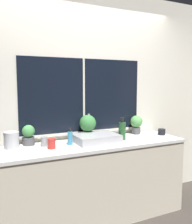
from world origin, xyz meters
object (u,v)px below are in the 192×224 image
Objects in this scene: potted_plant_left at (29,135)px; bottle_tall at (122,130)px; soap_bottle at (70,138)px; mug_black at (162,132)px; mug_red at (52,144)px; potted_plant_center at (88,124)px; potted_plant_right at (136,123)px; sink at (96,138)px; kettle at (11,139)px; mug_grey at (44,141)px.

potted_plant_left is 0.83× the size of bottle_tall.
soap_bottle is 1.98× the size of mug_black.
mug_black is at bearing 2.26° from mug_red.
potted_plant_center is 1.19× the size of potted_plant_right.
potted_plant_right is at bearing 143.83° from mug_black.
sink is at bearing 176.99° from bottle_tall.
potted_plant_left reaches higher than mug_black.
soap_bottle reaches higher than mug_black.
potted_plant_left is at bearing 156.31° from soap_bottle.
potted_plant_left is at bearing 164.55° from sink.
bottle_tall is 0.62m from mug_black.
potted_plant_right reaches higher than kettle.
sink is 5.21× the size of mug_black.
kettle is at bearing 168.06° from soap_bottle.
soap_bottle is 1.86× the size of mug_grey.
mug_grey is at bearing 106.86° from mug_red.
mug_red is at bearing -28.33° from kettle.
bottle_tall is at bearing -148.45° from potted_plant_right.
sink reaches higher than potted_plant_left.
mug_red is at bearing -73.14° from mug_grey.
mug_red is 1.11× the size of mug_black.
potted_plant_left is 2.36× the size of mug_black.
potted_plant_right reaches higher than mug_grey.
potted_plant_right reaches higher than soap_bottle.
sink is at bearing 5.78° from mug_red.
potted_plant_right is 1.27m from mug_grey.
mug_red is at bearing -54.00° from potted_plant_left.
mug_grey reaches higher than mug_black.
potted_plant_left is 0.32m from mug_red.
kettle is at bearing 169.32° from mug_grey.
bottle_tall reaches higher than mug_grey.
bottle_tall is at bearing -31.64° from potted_plant_center.
sink is at bearing -84.91° from potted_plant_center.
mug_grey is (-0.04, 0.14, -0.00)m from mug_red.
sink reaches higher than potted_plant_center.
potted_plant_left is 0.76× the size of potted_plant_center.
mug_red is (-0.54, -0.05, 0.01)m from sink.
mug_red is at bearing -177.58° from bottle_tall.
kettle is at bearing 175.70° from mug_black.
potted_plant_left is 1.19× the size of soap_bottle.
potted_plant_center reaches higher than mug_red.
mug_grey is at bearing -39.22° from potted_plant_left.
potted_plant_right is at bearing 31.55° from bottle_tall.
bottle_tall is (0.33, -0.02, 0.07)m from sink.
potted_plant_right is 1.01m from soap_bottle.
soap_bottle is at bearing -11.94° from kettle.
bottle_tall reaches higher than soap_bottle.
potted_plant_left reaches higher than kettle.
potted_plant_left is 0.45m from soap_bottle.
potted_plant_center is 0.36m from soap_bottle.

